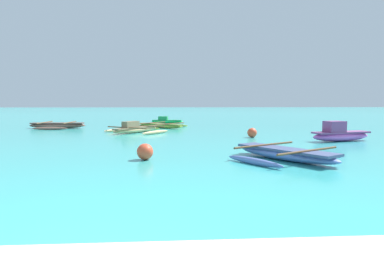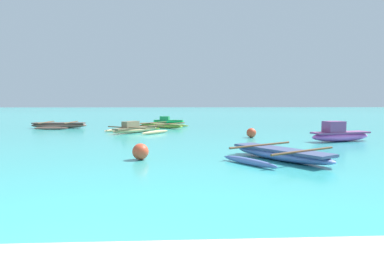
{
  "view_description": "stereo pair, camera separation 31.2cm",
  "coord_description": "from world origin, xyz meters",
  "px_view_note": "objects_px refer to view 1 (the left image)",
  "views": [
    {
      "loc": [
        0.81,
        -3.17,
        1.85
      ],
      "look_at": [
        2.25,
        17.97,
        0.25
      ],
      "focal_mm": 32.0,
      "sensor_mm": 36.0,
      "label": 1
    },
    {
      "loc": [
        1.12,
        -3.19,
        1.85
      ],
      "look_at": [
        2.25,
        17.97,
        0.25
      ],
      "focal_mm": 32.0,
      "sensor_mm": 36.0,
      "label": 2
    }
  ],
  "objects_px": {
    "moored_boat_2": "(160,126)",
    "mooring_buoy_1": "(252,133)",
    "moored_boat_0": "(57,125)",
    "moored_boat_1": "(340,134)",
    "moored_boat_3": "(285,154)",
    "mooring_buoy_2": "(145,152)",
    "moored_boat_4": "(135,129)",
    "moored_boat_5": "(166,121)"
  },
  "relations": [
    {
      "from": "moored_boat_2",
      "to": "mooring_buoy_1",
      "type": "xyz_separation_m",
      "value": [
        4.98,
        -7.08,
        0.09
      ]
    },
    {
      "from": "moored_boat_0",
      "to": "moored_boat_1",
      "type": "xyz_separation_m",
      "value": [
        16.01,
        -9.18,
        0.13
      ]
    },
    {
      "from": "moored_boat_0",
      "to": "moored_boat_2",
      "type": "height_order",
      "value": "moored_boat_0"
    },
    {
      "from": "moored_boat_2",
      "to": "moored_boat_3",
      "type": "distance_m",
      "value": 14.69
    },
    {
      "from": "mooring_buoy_2",
      "to": "moored_boat_1",
      "type": "bearing_deg",
      "value": 27.76
    },
    {
      "from": "moored_boat_0",
      "to": "moored_boat_1",
      "type": "distance_m",
      "value": 18.46
    },
    {
      "from": "moored_boat_1",
      "to": "moored_boat_2",
      "type": "height_order",
      "value": "moored_boat_1"
    },
    {
      "from": "moored_boat_0",
      "to": "moored_boat_2",
      "type": "distance_m",
      "value": 7.3
    },
    {
      "from": "moored_boat_4",
      "to": "moored_boat_5",
      "type": "height_order",
      "value": "moored_boat_4"
    },
    {
      "from": "moored_boat_2",
      "to": "mooring_buoy_1",
      "type": "height_order",
      "value": "mooring_buoy_1"
    },
    {
      "from": "moored_boat_0",
      "to": "moored_boat_3",
      "type": "xyz_separation_m",
      "value": [
        11.64,
        -14.16,
        -0.01
      ]
    },
    {
      "from": "moored_boat_1",
      "to": "moored_boat_3",
      "type": "relative_size",
      "value": 0.85
    },
    {
      "from": "moored_boat_3",
      "to": "mooring_buoy_2",
      "type": "bearing_deg",
      "value": -125.87
    },
    {
      "from": "mooring_buoy_1",
      "to": "moored_boat_3",
      "type": "bearing_deg",
      "value": -95.17
    },
    {
      "from": "moored_boat_5",
      "to": "moored_boat_2",
      "type": "bearing_deg",
      "value": -82.51
    },
    {
      "from": "moored_boat_4",
      "to": "mooring_buoy_1",
      "type": "xyz_separation_m",
      "value": [
        6.4,
        -3.26,
        0.02
      ]
    },
    {
      "from": "moored_boat_1",
      "to": "mooring_buoy_2",
      "type": "distance_m",
      "value": 10.03
    },
    {
      "from": "moored_boat_1",
      "to": "mooring_buoy_2",
      "type": "xyz_separation_m",
      "value": [
        -8.88,
        -4.67,
        -0.08
      ]
    },
    {
      "from": "moored_boat_3",
      "to": "mooring_buoy_2",
      "type": "relative_size",
      "value": 7.12
    },
    {
      "from": "mooring_buoy_2",
      "to": "moored_boat_3",
      "type": "bearing_deg",
      "value": -3.91
    },
    {
      "from": "moored_boat_3",
      "to": "moored_boat_4",
      "type": "bearing_deg",
      "value": 177.5
    },
    {
      "from": "moored_boat_1",
      "to": "moored_boat_3",
      "type": "distance_m",
      "value": 6.63
    },
    {
      "from": "moored_boat_2",
      "to": "moored_boat_0",
      "type": "bearing_deg",
      "value": -141.83
    },
    {
      "from": "moored_boat_1",
      "to": "mooring_buoy_1",
      "type": "distance_m",
      "value": 4.23
    },
    {
      "from": "moored_boat_0",
      "to": "moored_boat_2",
      "type": "bearing_deg",
      "value": 1.23
    },
    {
      "from": "moored_boat_3",
      "to": "moored_boat_5",
      "type": "height_order",
      "value": "moored_boat_5"
    },
    {
      "from": "moored_boat_5",
      "to": "mooring_buoy_2",
      "type": "distance_m",
      "value": 19.31
    },
    {
      "from": "moored_boat_5",
      "to": "moored_boat_1",
      "type": "bearing_deg",
      "value": -48.78
    },
    {
      "from": "moored_boat_2",
      "to": "moored_boat_4",
      "type": "bearing_deg",
      "value": -71.22
    },
    {
      "from": "moored_boat_3",
      "to": "moored_boat_0",
      "type": "bearing_deg",
      "value": -172.54
    },
    {
      "from": "moored_boat_2",
      "to": "mooring_buoy_2",
      "type": "distance_m",
      "value": 13.73
    },
    {
      "from": "moored_boat_3",
      "to": "mooring_buoy_2",
      "type": "height_order",
      "value": "mooring_buoy_2"
    },
    {
      "from": "moored_boat_0",
      "to": "mooring_buoy_1",
      "type": "relative_size",
      "value": 7.89
    },
    {
      "from": "moored_boat_0",
      "to": "moored_boat_5",
      "type": "distance_m",
      "value": 9.43
    },
    {
      "from": "moored_boat_5",
      "to": "moored_boat_0",
      "type": "bearing_deg",
      "value": -133.09
    },
    {
      "from": "moored_boat_2",
      "to": "moored_boat_3",
      "type": "height_order",
      "value": "moored_boat_3"
    },
    {
      "from": "moored_boat_2",
      "to": "moored_boat_1",
      "type": "bearing_deg",
      "value": -6.91
    },
    {
      "from": "moored_boat_3",
      "to": "mooring_buoy_1",
      "type": "distance_m",
      "value": 6.98
    },
    {
      "from": "moored_boat_5",
      "to": "mooring_buoy_2",
      "type": "bearing_deg",
      "value": -80.05
    },
    {
      "from": "mooring_buoy_2",
      "to": "moored_boat_5",
      "type": "bearing_deg",
      "value": 88.33
    },
    {
      "from": "moored_boat_2",
      "to": "moored_boat_4",
      "type": "distance_m",
      "value": 4.08
    },
    {
      "from": "moored_boat_2",
      "to": "mooring_buoy_1",
      "type": "bearing_deg",
      "value": -15.73
    }
  ]
}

